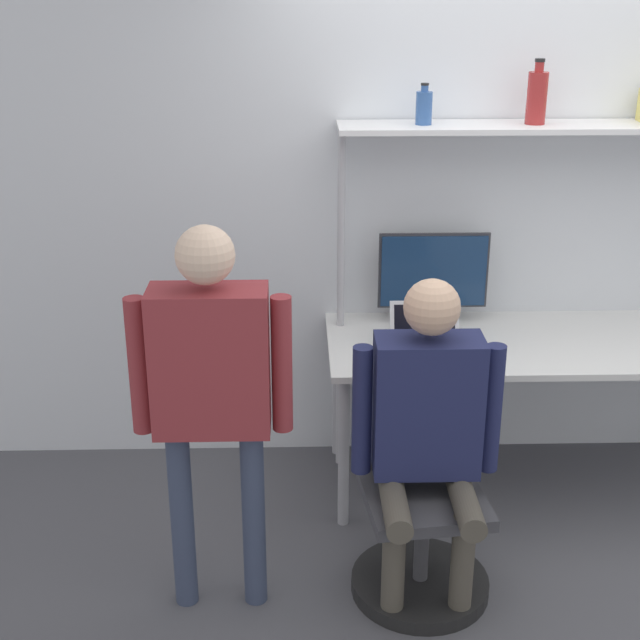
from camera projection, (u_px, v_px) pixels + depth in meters
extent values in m
plane|color=#4C4C51|center=(539.00, 530.00, 4.04)|extent=(12.00, 12.00, 0.00)
cube|color=silver|center=(521.00, 196.00, 4.31)|extent=(8.00, 0.06, 2.70)
cube|color=silver|center=(531.00, 343.00, 4.14)|extent=(1.89, 0.77, 0.03)
cylinder|color=#A5A5AA|center=(344.00, 453.00, 3.96)|extent=(0.05, 0.05, 0.73)
cylinder|color=#A5A5AA|center=(337.00, 389.00, 4.56)|extent=(0.05, 0.05, 0.73)
cube|color=white|center=(538.00, 127.00, 3.99)|extent=(1.80, 0.31, 0.02)
cylinder|color=#B2B2B7|center=(340.00, 306.00, 4.28)|extent=(0.04, 0.04, 1.72)
cylinder|color=#333338|center=(431.00, 323.00, 4.33)|extent=(0.22, 0.22, 0.01)
cylinder|color=#333338|center=(431.00, 313.00, 4.31)|extent=(0.06, 0.06, 0.09)
cube|color=#333338|center=(433.00, 270.00, 4.24)|extent=(0.52, 0.01, 0.37)
cube|color=navy|center=(434.00, 271.00, 4.23)|extent=(0.50, 0.02, 0.34)
cube|color=silver|center=(426.00, 356.00, 3.96)|extent=(0.31, 0.23, 0.01)
cube|color=black|center=(426.00, 356.00, 3.94)|extent=(0.26, 0.13, 0.00)
cube|color=silver|center=(425.00, 326.00, 3.99)|extent=(0.31, 0.09, 0.22)
cube|color=black|center=(425.00, 327.00, 3.98)|extent=(0.27, 0.07, 0.19)
cube|color=silver|center=(486.00, 355.00, 3.96)|extent=(0.07, 0.15, 0.01)
cube|color=black|center=(486.00, 354.00, 3.96)|extent=(0.06, 0.13, 0.00)
cylinder|color=black|center=(420.00, 583.00, 3.64)|extent=(0.56, 0.56, 0.06)
cylinder|color=#4C4C51|center=(422.00, 541.00, 3.56)|extent=(0.06, 0.06, 0.35)
cube|color=#3F3F44|center=(424.00, 498.00, 3.49)|extent=(0.51, 0.51, 0.05)
cube|color=#3F3F44|center=(414.00, 417.00, 3.59)|extent=(0.42, 0.09, 0.45)
cylinder|color=#4C473D|center=(393.00, 569.00, 3.40)|extent=(0.09, 0.09, 0.46)
cylinder|color=#4C473D|center=(462.00, 568.00, 3.41)|extent=(0.09, 0.09, 0.46)
cylinder|color=#4C473D|center=(395.00, 503.00, 3.33)|extent=(0.10, 0.38, 0.10)
cylinder|color=#4C473D|center=(465.00, 502.00, 3.34)|extent=(0.10, 0.38, 0.10)
cube|color=#1E234C|center=(427.00, 406.00, 3.37)|extent=(0.41, 0.20, 0.55)
cylinder|color=#1E234C|center=(362.00, 410.00, 3.37)|extent=(0.08, 0.08, 0.52)
cylinder|color=#1E234C|center=(492.00, 409.00, 3.39)|extent=(0.08, 0.08, 0.52)
sphere|color=#D8AD8C|center=(432.00, 307.00, 3.23)|extent=(0.21, 0.21, 0.21)
cylinder|color=#38425B|center=(182.00, 518.00, 3.45)|extent=(0.09, 0.09, 0.78)
cylinder|color=#38425B|center=(254.00, 517.00, 3.45)|extent=(0.09, 0.09, 0.78)
cube|color=maroon|center=(210.00, 361.00, 3.21)|extent=(0.43, 0.20, 0.55)
cylinder|color=maroon|center=(139.00, 366.00, 3.21)|extent=(0.08, 0.08, 0.52)
cylinder|color=maroon|center=(282.00, 364.00, 3.22)|extent=(0.08, 0.08, 0.52)
sphere|color=beige|center=(205.00, 255.00, 3.06)|extent=(0.21, 0.21, 0.21)
cylinder|color=#335999|center=(424.00, 108.00, 3.95)|extent=(0.07, 0.07, 0.14)
cylinder|color=#335999|center=(425.00, 88.00, 3.92)|extent=(0.03, 0.03, 0.03)
cylinder|color=black|center=(425.00, 84.00, 3.91)|extent=(0.04, 0.04, 0.01)
cylinder|color=maroon|center=(537.00, 98.00, 3.95)|extent=(0.09, 0.09, 0.23)
cylinder|color=maroon|center=(539.00, 67.00, 3.90)|extent=(0.04, 0.04, 0.04)
cylinder|color=black|center=(540.00, 60.00, 3.89)|extent=(0.04, 0.04, 0.01)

